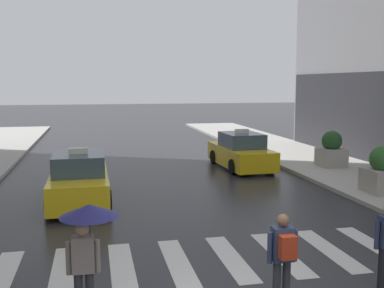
{
  "coord_description": "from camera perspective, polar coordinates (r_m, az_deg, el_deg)",
  "views": [
    {
      "loc": [
        -2.3,
        -6.4,
        3.86
      ],
      "look_at": [
        0.79,
        8.0,
        1.91
      ],
      "focal_mm": 42.93,
      "sensor_mm": 36.0,
      "label": 1
    }
  ],
  "objects": [
    {
      "name": "crosswalk_markings",
      "position": [
        10.42,
        1.56,
        -14.18
      ],
      "size": [
        11.3,
        2.8,
        0.01
      ],
      "color": "silver",
      "rests_on": "ground"
    },
    {
      "name": "taxi_lead",
      "position": [
        15.4,
        -13.83,
        -4.42
      ],
      "size": [
        1.95,
        4.55,
        1.8
      ],
      "color": "yellow",
      "rests_on": "ground"
    },
    {
      "name": "taxi_second",
      "position": [
        21.09,
        6.09,
        -1.03
      ],
      "size": [
        2.08,
        4.61,
        1.8
      ],
      "color": "yellow",
      "rests_on": "ground"
    },
    {
      "name": "pedestrian_with_umbrella",
      "position": [
        7.7,
        -12.9,
        -10.39
      ],
      "size": [
        0.96,
        0.96,
        1.94
      ],
      "color": "#333338",
      "rests_on": "ground"
    },
    {
      "name": "pedestrian_with_backpack",
      "position": [
        8.24,
        11.25,
        -13.13
      ],
      "size": [
        0.55,
        0.43,
        1.65
      ],
      "color": "#333338",
      "rests_on": "ground"
    },
    {
      "name": "planter_near_corner",
      "position": [
        16.98,
        22.54,
        -3.16
      ],
      "size": [
        1.1,
        1.1,
        1.6
      ],
      "color": "#A8A399",
      "rests_on": "curb_right"
    },
    {
      "name": "planter_mid_block",
      "position": [
        21.54,
        16.93,
        -0.75
      ],
      "size": [
        1.1,
        1.1,
        1.6
      ],
      "color": "#A8A399",
      "rests_on": "curb_right"
    }
  ]
}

